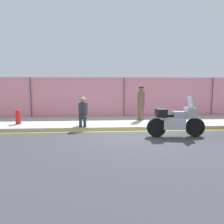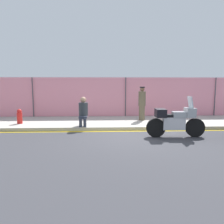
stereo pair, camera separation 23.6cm
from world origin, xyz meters
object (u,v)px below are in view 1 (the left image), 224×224
(officer_standing, at_px, (141,103))
(fire_hydrant, at_px, (18,117))
(motorcycle, at_px, (176,120))
(person_seated_on_curb, at_px, (83,110))

(officer_standing, distance_m, fire_hydrant, 5.85)
(motorcycle, height_order, fire_hydrant, motorcycle)
(motorcycle, height_order, person_seated_on_curb, motorcycle)
(fire_hydrant, bearing_deg, person_seated_on_curb, -11.64)
(motorcycle, height_order, officer_standing, officer_standing)
(person_seated_on_curb, bearing_deg, motorcycle, -24.67)
(person_seated_on_curb, distance_m, fire_hydrant, 3.06)
(person_seated_on_curb, bearing_deg, officer_standing, 25.23)
(officer_standing, relative_size, fire_hydrant, 2.49)
(motorcycle, xyz_separation_m, fire_hydrant, (-6.50, 2.23, -0.13))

